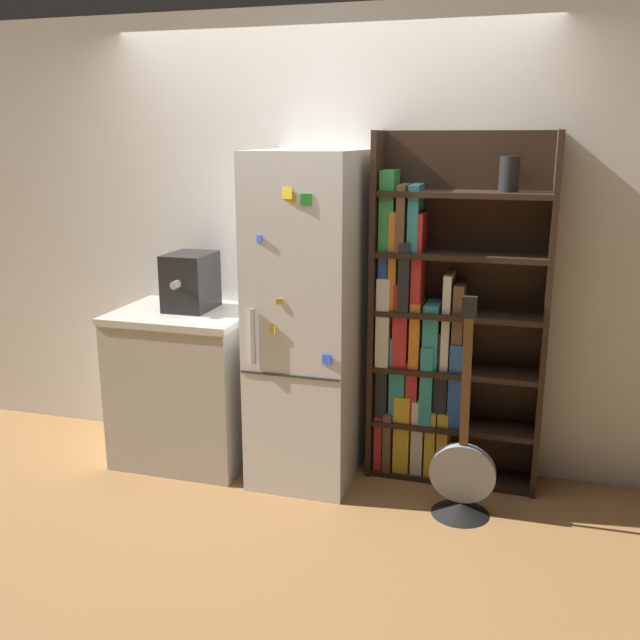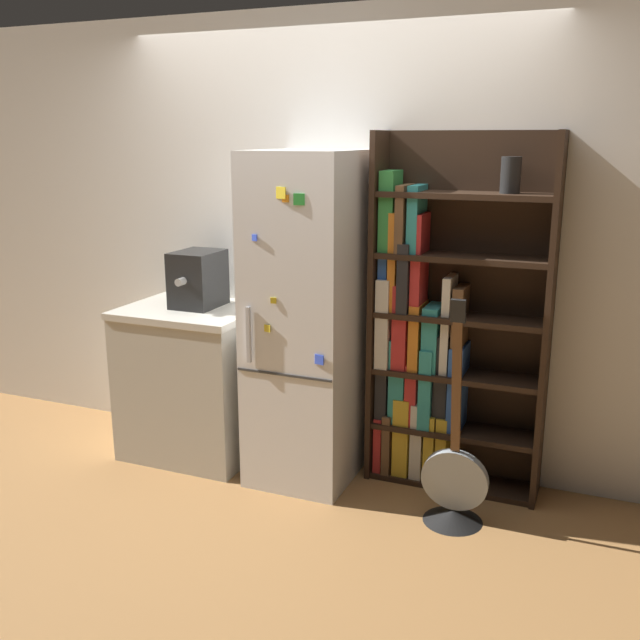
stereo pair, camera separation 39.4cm
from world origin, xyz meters
The scene contains 7 objects.
ground_plane centered at (0.00, 0.00, 0.00)m, with size 16.00×16.00×0.00m, color #A87542.
wall_back centered at (0.00, 0.47, 1.30)m, with size 8.00×0.05×2.60m.
refrigerator centered at (0.00, 0.13, 0.92)m, with size 0.55×0.67×1.84m.
bookshelf centered at (0.69, 0.33, 0.84)m, with size 0.95×0.29×1.94m.
kitchen_counter centered at (-0.76, 0.13, 0.46)m, with size 0.79×0.65×0.92m.
espresso_machine centered at (-0.73, 0.18, 1.09)m, with size 0.25×0.37×0.33m.
guitar centered at (0.90, -0.11, 0.17)m, with size 0.34×0.30×1.19m.
Camera 1 is at (1.14, -3.52, 1.90)m, focal length 40.00 mm.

